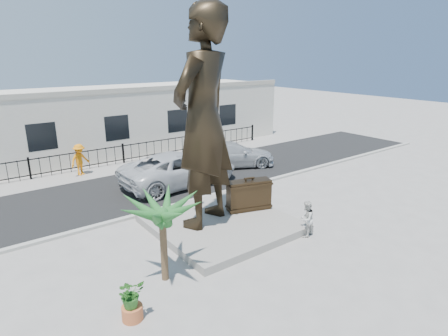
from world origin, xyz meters
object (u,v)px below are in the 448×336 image
Objects in this scene: car_white at (179,169)px; suitcase at (249,195)px; statue at (203,120)px; tourist at (306,219)px.

suitcase is at bearing -178.72° from car_white.
statue is 4.40× the size of suitcase.
statue is 4.12m from suitcase.
tourist is at bearing -61.85° from suitcase.
statue is at bearing 157.86° from car_white.
suitcase is at bearing -98.29° from tourist.
car_white is at bearing -134.01° from statue.
car_white is at bearing -103.03° from tourist.
suitcase is at bearing 152.54° from statue.
car_white reaches higher than tourist.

